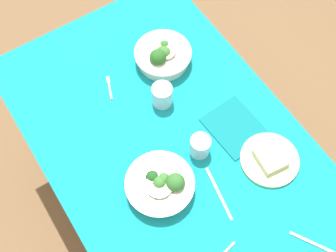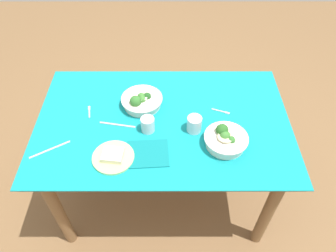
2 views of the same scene
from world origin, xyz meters
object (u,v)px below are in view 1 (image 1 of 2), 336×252
Objects in this scene: broccoli_bowl_far at (163,56)px; broccoli_bowl_near at (161,185)px; bread_side_plate at (270,159)px; fork_by_far_bowl at (109,87)px; water_glass_center at (200,146)px; water_glass_side at (162,95)px; table_knife_right at (219,193)px; table_knife_left at (321,247)px; napkin_folded_upper at (235,127)px.

broccoli_bowl_near is (0.46, -0.30, -0.00)m from broccoli_bowl_far.
bread_side_plate is 2.06× the size of fork_by_far_bowl.
water_glass_center reaches higher than bread_side_plate.
broccoli_bowl_near is 2.79× the size of water_glass_center.
water_glass_side is at bearing -179.90° from water_glass_center.
water_glass_center is 0.83× the size of fork_by_far_bowl.
table_knife_right is at bearing -13.40° from broccoli_bowl_far.
fork_by_far_bowl is 0.51× the size of table_knife_right.
water_glass_side is at bearing -155.43° from bread_side_plate.
water_glass_center is at bearing -140.75° from fork_by_far_bowl.
water_glass_center is (0.41, -0.10, 0.00)m from broccoli_bowl_far.
table_knife_left is at bearing 10.47° from water_glass_side.
table_knife_right is at bearing 176.79° from table_knife_left.
table_knife_left is 1.02× the size of napkin_folded_upper.
fork_by_far_bowl is at bearing 165.84° from table_knife_left.
fork_by_far_bowl is 0.48× the size of table_knife_left.
fork_by_far_bowl is at bearing -92.83° from broccoli_bowl_far.
water_glass_center is (-0.04, 0.20, 0.01)m from broccoli_bowl_near.
napkin_folded_upper is (-0.05, 0.36, -0.03)m from broccoli_bowl_near.
water_glass_center is 0.45m from fork_by_far_bowl.
broccoli_bowl_far is 0.95× the size of broccoli_bowl_near.
broccoli_bowl_near reaches higher than water_glass_center.
table_knife_right is (0.13, 0.16, -0.03)m from broccoli_bowl_near.
napkin_folded_upper is at bearing 145.98° from table_knife_left.
broccoli_bowl_far is 1.12× the size of table_knife_right.
broccoli_bowl_near is 1.11× the size of table_knife_left.
water_glass_side is 0.43m from table_knife_right.
broccoli_bowl_far is 2.65× the size of water_glass_center.
bread_side_plate is (0.13, 0.39, -0.02)m from broccoli_bowl_near.
broccoli_bowl_near is at bearing -77.10° from water_glass_center.
broccoli_bowl_far is at bearing 165.95° from water_glass_center.
napkin_folded_upper is (-0.18, 0.20, 0.00)m from table_knife_right.
broccoli_bowl_near is 0.37m from napkin_folded_upper.
broccoli_bowl_near is at bearing -82.06° from napkin_folded_upper.
napkin_folded_upper is at bearing 92.01° from water_glass_center.
water_glass_side is 0.88× the size of fork_by_far_bowl.
broccoli_bowl_near is 1.17× the size of table_knife_right.
table_knife_left is (0.51, 0.14, -0.04)m from water_glass_center.
broccoli_bowl_far reaches higher than table_knife_right.
broccoli_bowl_near is 1.13× the size of napkin_folded_upper.
bread_side_plate is 0.68m from fork_by_far_bowl.
table_knife_right is at bearing -149.23° from fork_by_far_bowl.
bread_side_plate is 2.48× the size of water_glass_center.
broccoli_bowl_near is at bearing -33.22° from broccoli_bowl_far.
water_glass_side reaches higher than fork_by_far_bowl.
fork_by_far_bowl is (-0.17, -0.14, -0.04)m from water_glass_side.
broccoli_bowl_near reaches higher than table_knife_left.
broccoli_bowl_far reaches higher than table_knife_left.
bread_side_plate is at bearing 140.14° from table_knife_left.
bread_side_plate reaches higher than table_knife_left.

